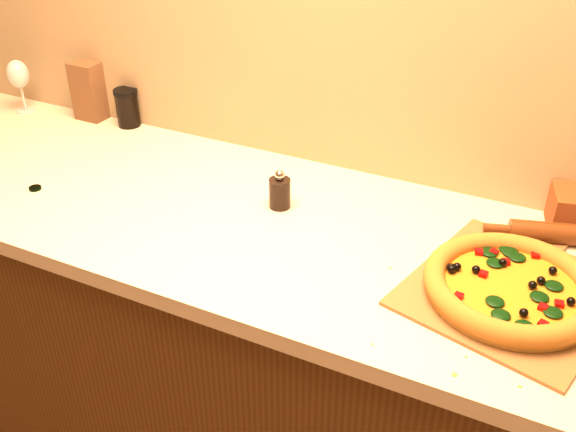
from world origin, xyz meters
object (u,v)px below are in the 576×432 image
object	(u,v)px
rolling_pin	(567,234)
pizza_peel	(514,288)
dark_jar	(127,108)
pizza	(511,287)
wine_glass	(18,75)
pepper_grinder	(280,192)

from	to	relation	value
rolling_pin	pizza_peel	bearing A→B (deg)	-108.77
dark_jar	pizza	bearing A→B (deg)	-16.38
pizza_peel	rolling_pin	world-z (taller)	rolling_pin
pizza	wine_glass	size ratio (longest dim) A/B	2.01
pizza_peel	rolling_pin	xyz separation A→B (m)	(0.07, 0.22, 0.02)
dark_jar	pepper_grinder	bearing A→B (deg)	-20.13
wine_glass	dark_jar	xyz separation A→B (m)	(0.37, 0.05, -0.06)
pizza	rolling_pin	size ratio (longest dim) A/B	0.97
wine_glass	pepper_grinder	bearing A→B (deg)	-10.01
pizza_peel	pizza	world-z (taller)	pizza
pizza_peel	pizza	distance (m)	0.04
pizza_peel	wine_glass	size ratio (longest dim) A/B	3.41
pizza	rolling_pin	world-z (taller)	pizza
pepper_grinder	rolling_pin	xyz separation A→B (m)	(0.64, 0.13, -0.02)
rolling_pin	wine_glass	size ratio (longest dim) A/B	2.08
pepper_grinder	wine_glass	distance (m)	1.02
wine_glass	dark_jar	bearing A→B (deg)	8.34
pepper_grinder	rolling_pin	size ratio (longest dim) A/B	0.28
pepper_grinder	wine_glass	size ratio (longest dim) A/B	0.59
pepper_grinder	dark_jar	bearing A→B (deg)	159.87
pizza_peel	wine_glass	bearing A→B (deg)	-175.27
rolling_pin	dark_jar	distance (m)	1.27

